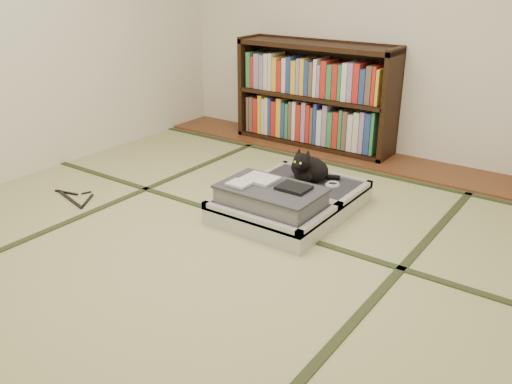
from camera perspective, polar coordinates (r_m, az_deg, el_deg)
The scene contains 8 objects.
floor at distance 3.25m, azimuth -4.33°, elevation -5.82°, with size 4.50×4.50×0.00m, color tan.
wood_strip at distance 4.82m, azimuth 10.99°, elevation 3.65°, with size 4.00×0.50×0.02m, color brown.
tatami_borders at distance 3.60m, azimuth 0.68°, elevation -2.72°, with size 4.00×4.50×0.01m.
bookcase at distance 4.99m, azimuth 6.19°, elevation 9.84°, with size 1.49×0.34×0.96m.
suitcase at distance 3.61m, azimuth 3.31°, elevation -0.93°, with size 0.74×0.98×0.29m.
cat at distance 3.80m, azimuth 5.49°, elevation 2.47°, with size 0.33×0.33×0.26m.
cable_coil at distance 3.78m, azimuth 8.07°, elevation 0.81°, with size 0.10×0.10×0.02m.
hanger at distance 4.11m, azimuth -18.64°, elevation -0.56°, with size 0.43×0.24×0.01m.
Camera 1 is at (1.85, -2.18, 1.54)m, focal length 38.00 mm.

